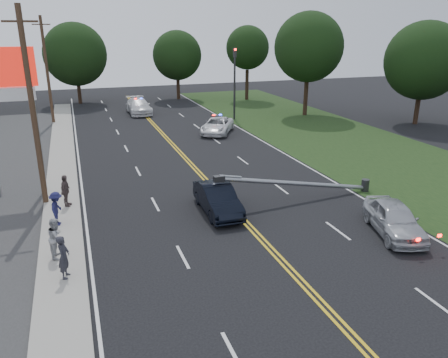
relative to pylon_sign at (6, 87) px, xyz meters
name	(u,v)px	position (x,y,z in m)	size (l,w,h in m)	color
ground	(311,293)	(10.50, -14.00, -6.00)	(120.00, 120.00, 0.00)	black
sidewalk	(62,215)	(2.10, -4.00, -5.94)	(1.80, 70.00, 0.12)	gray
grass_verge	(415,171)	(24.00, -4.00, -5.99)	(12.00, 80.00, 0.01)	black
centerline_yellow	(221,196)	(10.50, -4.00, -5.99)	(0.36, 80.00, 0.00)	gold
pylon_sign	(6,87)	(0.00, 0.00, 0.00)	(3.20, 0.35, 8.00)	gray
traffic_signal	(235,78)	(18.80, 16.00, -1.79)	(0.28, 0.41, 7.05)	#2D2D30
fallen_streetlight	(305,184)	(14.69, -6.00, -5.08)	(9.36, 0.44, 1.91)	#2D2D30
utility_pole_mid	(33,109)	(1.30, -2.00, -0.91)	(1.60, 0.28, 10.00)	#382619
utility_pole_far	(47,70)	(1.30, 20.00, -0.91)	(1.60, 0.28, 10.00)	#382619
tree_6	(75,54)	(4.21, 31.62, -0.12)	(7.45, 7.45, 9.61)	black
tree_7	(177,55)	(16.59, 31.08, -0.45)	(6.22, 6.22, 8.67)	black
tree_8	(248,48)	(24.93, 27.72, 0.51)	(5.43, 5.43, 9.24)	black
tree_9	(309,47)	(26.84, 15.77, 1.02)	(7.10, 7.10, 10.57)	black
tree_13	(424,61)	(34.73, 8.05, 0.00)	(7.25, 7.25, 9.62)	black
crashed_sedan	(218,199)	(9.63, -6.09, -5.28)	(1.52, 4.37, 1.44)	black
waiting_sedan	(394,219)	(16.42, -11.04, -5.26)	(1.73, 4.31, 1.47)	#B0B3B8
emergency_a	(217,126)	(15.17, 10.66, -5.31)	(2.26, 4.91, 1.36)	white
emergency_b	(139,106)	(10.04, 22.32, -5.18)	(2.28, 5.62, 1.63)	silver
bystander_a	(64,257)	(2.28, -10.23, -5.04)	(0.61, 0.40, 1.68)	#292931
bystander_b	(56,238)	(2.01, -8.48, -5.04)	(0.81, 0.63, 1.68)	#A0A0A4
bystander_c	(57,208)	(1.98, -5.25, -5.06)	(1.05, 0.60, 1.63)	#1C1C47
bystander_d	(65,191)	(2.38, -2.99, -5.04)	(0.99, 0.41, 1.68)	#574846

